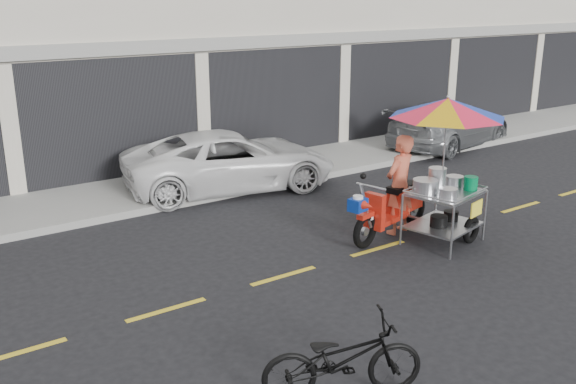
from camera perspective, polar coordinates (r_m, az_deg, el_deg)
ground at (r=11.36m, az=8.00°, el=-5.01°), size 90.00×90.00×0.00m
sidewalk at (r=15.59m, az=-5.74°, el=1.53°), size 45.00×3.00×0.15m
centerline at (r=11.36m, az=8.00°, el=-4.99°), size 42.00×0.10×0.01m
white_pickup at (r=14.54m, az=-5.15°, el=2.80°), size 5.12×3.12×1.33m
silver_pickup at (r=19.21m, az=14.17°, el=5.88°), size 4.85×2.73×1.33m
near_bicycle at (r=7.22m, az=4.87°, el=-14.54°), size 1.89×1.31×0.94m
food_vendor_rig at (r=11.52m, az=12.40°, el=3.72°), size 2.96×2.42×2.64m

